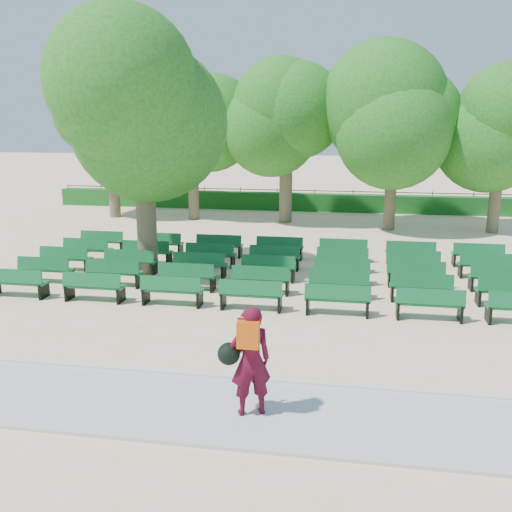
{
  "coord_description": "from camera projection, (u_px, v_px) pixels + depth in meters",
  "views": [
    {
      "loc": [
        2.99,
        -15.7,
        4.7
      ],
      "look_at": [
        0.48,
        -1.0,
        1.1
      ],
      "focal_mm": 40.0,
      "sensor_mm": 36.0,
      "label": 1
    }
  ],
  "objects": [
    {
      "name": "paving",
      "position": [
        164.0,
        405.0,
        9.54
      ],
      "size": [
        30.0,
        2.2,
        0.06
      ],
      "primitive_type": "cube",
      "color": "#BABAB5",
      "rests_on": "ground"
    },
    {
      "name": "ground",
      "position": [
        246.0,
        284.0,
        16.64
      ],
      "size": [
        120.0,
        120.0,
        0.0
      ],
      "primitive_type": "plane",
      "color": "beige"
    },
    {
      "name": "bench_array",
      "position": [
        269.0,
        277.0,
        17.02
      ],
      "size": [
        1.63,
        0.61,
        1.01
      ],
      "rotation": [
        0.0,
        0.0,
        0.07
      ],
      "color": "#105E2B",
      "rests_on": "ground"
    },
    {
      "name": "tree_line",
      "position": [
        286.0,
        224.0,
        26.22
      ],
      "size": [
        21.8,
        6.8,
        7.04
      ],
      "primitive_type": null,
      "color": "#26721E",
      "rests_on": "ground"
    },
    {
      "name": "fence",
      "position": [
        296.0,
        209.0,
        30.43
      ],
      "size": [
        26.0,
        0.1,
        1.02
      ],
      "primitive_type": null,
      "color": "black",
      "rests_on": "ground"
    },
    {
      "name": "hedge",
      "position": [
        295.0,
        202.0,
        29.94
      ],
      "size": [
        26.0,
        0.7,
        0.9
      ],
      "primitive_type": "cube",
      "color": "#185D1D",
      "rests_on": "ground"
    },
    {
      "name": "person",
      "position": [
        249.0,
        359.0,
        9.01
      ],
      "size": [
        0.91,
        0.66,
        1.81
      ],
      "rotation": [
        0.0,
        0.0,
        3.55
      ],
      "color": "#480A1D",
      "rests_on": "ground"
    },
    {
      "name": "curb",
      "position": [
        183.0,
        375.0,
        10.64
      ],
      "size": [
        30.0,
        0.12,
        0.1
      ],
      "primitive_type": "cube",
      "color": "silver",
      "rests_on": "ground"
    },
    {
      "name": "tree_among",
      "position": [
        141.0,
        112.0,
        16.8
      ],
      "size": [
        5.3,
        5.3,
        7.32
      ],
      "color": "brown",
      "rests_on": "ground"
    }
  ]
}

